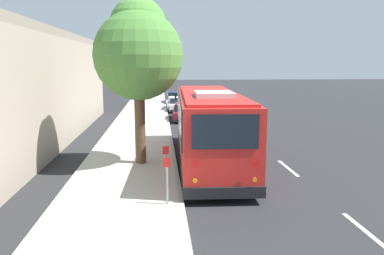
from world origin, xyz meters
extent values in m
plane|color=#28282B|center=(0.00, 0.00, 0.00)|extent=(160.00, 160.00, 0.00)
cube|color=beige|center=(0.00, 3.68, 0.07)|extent=(80.00, 3.87, 0.15)
cube|color=#AAA69D|center=(0.00, 1.68, 0.07)|extent=(80.00, 0.14, 0.15)
cube|color=red|center=(-1.27, 0.17, 1.62)|extent=(10.31, 2.90, 2.74)
cube|color=black|center=(-1.27, 0.17, 0.39)|extent=(10.36, 2.95, 0.28)
cube|color=black|center=(-1.27, 0.17, 2.22)|extent=(9.48, 2.96, 1.31)
cube|color=black|center=(3.86, -0.02, 2.22)|extent=(0.11, 2.20, 1.37)
cube|color=black|center=(-6.40, 0.37, 2.32)|extent=(0.11, 2.02, 1.05)
cube|color=black|center=(3.86, -0.02, 2.85)|extent=(0.11, 1.81, 0.22)
cube|color=red|center=(-1.27, 0.17, 3.03)|extent=(9.67, 2.64, 0.10)
cube|color=silver|center=(-3.10, 0.24, 3.15)|extent=(1.93, 1.49, 0.20)
cube|color=black|center=(3.89, -0.02, 0.43)|extent=(0.20, 2.54, 0.36)
cube|color=black|center=(-6.43, 0.37, 0.43)|extent=(0.20, 2.54, 0.36)
cylinder|color=red|center=(-6.45, 1.28, 1.35)|extent=(0.04, 0.18, 0.18)
cylinder|color=orange|center=(-6.45, 1.28, 0.85)|extent=(0.04, 0.14, 0.14)
cylinder|color=red|center=(-6.52, -0.53, 1.35)|extent=(0.04, 0.18, 0.18)
cylinder|color=orange|center=(-6.52, -0.53, 0.85)|extent=(0.04, 0.14, 0.14)
cube|color=white|center=(3.97, 0.81, 0.60)|extent=(0.05, 0.32, 0.18)
cube|color=white|center=(3.91, -0.87, 0.60)|extent=(0.05, 0.32, 0.18)
cube|color=black|center=(3.57, 1.40, 2.48)|extent=(0.06, 0.10, 0.24)
cylinder|color=black|center=(1.79, 1.16, 0.46)|extent=(0.92, 0.33, 0.91)
cylinder|color=slate|center=(1.79, 1.16, 0.46)|extent=(0.42, 0.34, 0.41)
cylinder|color=black|center=(1.71, -1.04, 0.46)|extent=(0.92, 0.33, 0.91)
cylinder|color=slate|center=(1.71, -1.04, 0.46)|extent=(0.42, 0.34, 0.41)
cylinder|color=black|center=(-4.09, 1.38, 0.46)|extent=(0.92, 0.33, 0.91)
cylinder|color=slate|center=(-4.09, 1.38, 0.46)|extent=(0.42, 0.34, 0.41)
cylinder|color=black|center=(-4.18, -0.82, 0.46)|extent=(0.92, 0.33, 0.91)
cylinder|color=slate|center=(-4.18, -0.82, 0.46)|extent=(0.42, 0.34, 0.41)
cube|color=maroon|center=(11.38, 0.41, 0.46)|extent=(4.47, 1.94, 0.61)
cube|color=black|center=(11.26, 0.41, 1.01)|extent=(2.16, 1.56, 0.48)
cube|color=maroon|center=(11.26, 0.41, 1.25)|extent=(2.07, 1.52, 0.05)
cube|color=black|center=(13.58, 0.26, 0.25)|extent=(0.19, 1.60, 0.20)
cube|color=black|center=(9.17, 0.55, 0.25)|extent=(0.19, 1.60, 0.20)
cylinder|color=black|center=(12.80, 1.06, 0.31)|extent=(0.63, 0.24, 0.62)
cylinder|color=slate|center=(12.80, 1.06, 0.31)|extent=(0.29, 0.24, 0.28)
cylinder|color=black|center=(12.71, -0.43, 0.31)|extent=(0.63, 0.24, 0.62)
cylinder|color=slate|center=(12.71, -0.43, 0.31)|extent=(0.29, 0.24, 0.28)
cylinder|color=black|center=(10.05, 1.25, 0.31)|extent=(0.63, 0.24, 0.62)
cylinder|color=slate|center=(10.05, 1.25, 0.31)|extent=(0.29, 0.24, 0.28)
cylinder|color=black|center=(9.95, -0.25, 0.31)|extent=(0.63, 0.24, 0.62)
cylinder|color=slate|center=(9.95, -0.25, 0.31)|extent=(0.29, 0.24, 0.28)
cube|color=silver|center=(17.00, 0.72, 0.45)|extent=(4.47, 1.89, 0.60)
cube|color=black|center=(16.88, 0.71, 1.00)|extent=(2.15, 1.54, 0.48)
cube|color=silver|center=(16.88, 0.71, 1.24)|extent=(2.07, 1.50, 0.05)
cube|color=black|center=(19.21, 0.84, 0.25)|extent=(0.17, 1.59, 0.20)
cube|color=black|center=(14.79, 0.59, 0.25)|extent=(0.17, 1.59, 0.20)
cylinder|color=black|center=(18.34, 1.54, 0.30)|extent=(0.62, 0.23, 0.61)
cylinder|color=slate|center=(18.34, 1.54, 0.30)|extent=(0.29, 0.24, 0.27)
cylinder|color=black|center=(18.42, 0.05, 0.30)|extent=(0.62, 0.23, 0.61)
cylinder|color=slate|center=(18.42, 0.05, 0.30)|extent=(0.29, 0.24, 0.27)
cylinder|color=black|center=(15.57, 1.38, 0.30)|extent=(0.62, 0.23, 0.61)
cylinder|color=slate|center=(15.57, 1.38, 0.30)|extent=(0.29, 0.24, 0.27)
cylinder|color=black|center=(15.66, -0.11, 0.30)|extent=(0.62, 0.23, 0.61)
cylinder|color=slate|center=(15.66, -0.11, 0.30)|extent=(0.29, 0.24, 0.27)
cube|color=#19234C|center=(23.14, 0.65, 0.45)|extent=(4.20, 1.85, 0.60)
cube|color=black|center=(23.03, 0.65, 0.99)|extent=(2.01, 1.55, 0.48)
cube|color=#19234C|center=(23.03, 0.65, 1.23)|extent=(1.93, 1.51, 0.05)
cube|color=black|center=(25.24, 0.71, 0.25)|extent=(0.13, 1.68, 0.20)
cube|color=black|center=(21.04, 0.60, 0.25)|extent=(0.13, 1.68, 0.20)
cylinder|color=black|center=(24.43, 1.48, 0.30)|extent=(0.61, 0.22, 0.60)
cylinder|color=slate|center=(24.43, 1.48, 0.30)|extent=(0.28, 0.23, 0.27)
cylinder|color=black|center=(24.47, -0.10, 0.30)|extent=(0.61, 0.22, 0.60)
cylinder|color=slate|center=(24.47, -0.10, 0.30)|extent=(0.28, 0.23, 0.27)
cylinder|color=black|center=(21.80, 1.41, 0.30)|extent=(0.61, 0.22, 0.60)
cylinder|color=slate|center=(21.80, 1.41, 0.30)|extent=(0.28, 0.23, 0.27)
cylinder|color=black|center=(21.85, -0.17, 0.30)|extent=(0.61, 0.22, 0.60)
cylinder|color=slate|center=(21.85, -0.17, 0.30)|extent=(0.28, 0.23, 0.27)
cylinder|color=brown|center=(-1.59, 3.13, 1.75)|extent=(0.44, 0.44, 3.20)
sphere|color=#4C8438|center=(-1.59, 3.13, 4.63)|extent=(3.65, 3.65, 3.65)
sphere|color=#528F3C|center=(-1.14, 3.13, 5.82)|extent=(2.37, 2.37, 2.37)
cylinder|color=gray|center=(-6.47, 2.11, 0.72)|extent=(0.06, 0.06, 1.15)
cube|color=red|center=(-6.47, 2.11, 1.44)|extent=(0.02, 0.22, 0.28)
cylinder|color=gray|center=(-4.68, 2.11, 0.70)|extent=(0.06, 0.06, 1.10)
cube|color=red|center=(-4.68, 2.11, 1.39)|extent=(0.02, 0.22, 0.28)
cube|color=gray|center=(3.28, 7.33, 5.81)|extent=(25.11, 0.30, 0.40)
cube|color=silver|center=(-8.49, -3.01, 0.00)|extent=(2.40, 0.14, 0.01)
cube|color=silver|center=(-2.49, -3.01, 0.00)|extent=(2.40, 0.14, 0.01)
cube|color=silver|center=(3.51, -3.01, 0.00)|extent=(2.40, 0.14, 0.01)
camera|label=1|loc=(-17.16, 2.31, 4.34)|focal=35.00mm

